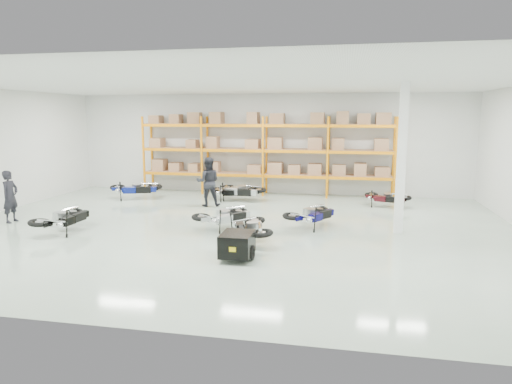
% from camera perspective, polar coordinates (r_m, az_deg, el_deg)
% --- Properties ---
extents(room, '(18.00, 18.00, 18.00)m').
position_cam_1_polar(room, '(14.13, -3.53, 4.30)').
color(room, '#B1C5B1').
rests_on(room, ground).
extents(pallet_rack, '(11.28, 0.98, 3.62)m').
position_cam_1_polar(pallet_rack, '(20.42, 1.10, 5.95)').
color(pallet_rack, orange).
rests_on(pallet_rack, ground).
extents(structural_column, '(0.25, 0.25, 4.50)m').
position_cam_1_polar(structural_column, '(14.26, 17.72, 3.91)').
color(structural_column, white).
rests_on(structural_column, ground).
extents(moto_blue_centre, '(1.69, 1.96, 1.14)m').
position_cam_1_polar(moto_blue_centre, '(14.64, 7.00, -2.35)').
color(moto_blue_centre, '#0A074F').
rests_on(moto_blue_centre, ground).
extents(moto_silver_left, '(1.78, 1.88, 1.12)m').
position_cam_1_polar(moto_silver_left, '(14.37, -3.99, -2.56)').
color(moto_silver_left, '#B5B9BD').
rests_on(moto_silver_left, ground).
extents(moto_black_far_left, '(1.04, 1.90, 1.20)m').
position_cam_1_polar(moto_black_far_left, '(15.09, -22.96, -2.59)').
color(moto_black_far_left, black).
rests_on(moto_black_far_left, ground).
extents(moto_touring_right, '(1.41, 1.98, 1.16)m').
position_cam_1_polar(moto_touring_right, '(12.82, -0.69, -3.96)').
color(moto_touring_right, black).
rests_on(moto_touring_right, ground).
extents(trailer, '(0.85, 1.61, 0.67)m').
position_cam_1_polar(trailer, '(11.35, -2.37, -6.55)').
color(trailer, black).
rests_on(trailer, ground).
extents(moto_back_a, '(2.09, 1.45, 1.23)m').
position_cam_1_polar(moto_back_a, '(20.17, -14.86, 0.79)').
color(moto_back_a, navy).
rests_on(moto_back_a, ground).
extents(moto_back_b, '(2.04, 1.40, 1.20)m').
position_cam_1_polar(moto_back_b, '(19.12, -2.02, 0.60)').
color(moto_back_b, silver).
rests_on(moto_back_b, ground).
extents(moto_back_c, '(1.75, 1.00, 1.08)m').
position_cam_1_polar(moto_back_c, '(19.12, -2.85, 0.42)').
color(moto_back_c, black).
rests_on(moto_back_c, ground).
extents(moto_back_d, '(1.74, 1.28, 1.02)m').
position_cam_1_polar(moto_back_d, '(18.48, 15.99, -0.35)').
color(moto_back_d, '#3C0C12').
rests_on(moto_back_d, ground).
extents(person_left, '(0.43, 0.64, 1.74)m').
position_cam_1_polar(person_left, '(17.25, -28.37, -0.50)').
color(person_left, black).
rests_on(person_left, ground).
extents(person_back, '(1.10, 0.95, 1.93)m').
position_cam_1_polar(person_back, '(18.00, -6.01, 1.28)').
color(person_back, black).
rests_on(person_back, ground).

